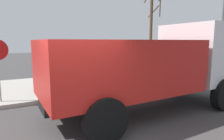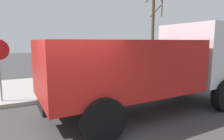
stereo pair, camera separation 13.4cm
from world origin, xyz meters
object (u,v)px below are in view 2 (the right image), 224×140
object	(u,v)px
fire_hydrant	(55,81)
loose_tire	(57,78)
dump_truck_red	(153,64)
bare_tree	(153,32)

from	to	relation	value
fire_hydrant	loose_tire	bearing A→B (deg)	-89.31
dump_truck_red	bare_tree	distance (m)	6.54
fire_hydrant	dump_truck_red	bearing A→B (deg)	-55.84
dump_truck_red	fire_hydrant	bearing A→B (deg)	124.16
dump_truck_red	bare_tree	bearing A→B (deg)	52.20
fire_hydrant	dump_truck_red	size ratio (longest dim) A/B	0.11
loose_tire	dump_truck_red	xyz separation A→B (m)	(2.58, -3.46, 0.86)
fire_hydrant	bare_tree	distance (m)	7.04
loose_tire	bare_tree	bearing A→B (deg)	13.80
fire_hydrant	bare_tree	world-z (taller)	bare_tree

